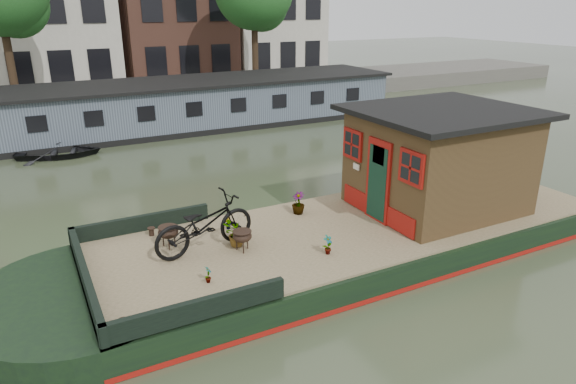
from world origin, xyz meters
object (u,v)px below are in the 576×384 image
potted_plant_a (328,245)px  brazier_front (242,241)px  brazier_rear (169,237)px  dinghy (58,148)px  bicycle (204,224)px  cabin (439,159)px

potted_plant_a → brazier_front: brazier_front is taller
brazier_rear → dinghy: size_ratio=0.15×
potted_plant_a → brazier_front: size_ratio=0.94×
brazier_rear → bicycle: bearing=-38.5°
bicycle → brazier_front: (0.65, -0.38, -0.35)m
bicycle → dinghy: bicycle is taller
potted_plant_a → dinghy: potted_plant_a is taller
bicycle → brazier_rear: bearing=41.9°
potted_plant_a → brazier_rear: (-2.71, 1.80, 0.02)m
cabin → brazier_rear: size_ratio=8.85×
dinghy → potted_plant_a: bearing=-148.5°
cabin → dinghy: size_ratio=1.34×
bicycle → dinghy: size_ratio=0.73×
dinghy → brazier_rear: bearing=-159.5°
cabin → brazier_rear: cabin is taller
brazier_front → potted_plant_a: bearing=-32.8°
brazier_front → bicycle: bearing=149.9°
cabin → bicycle: size_ratio=1.85×
bicycle → brazier_front: bearing=-129.7°
brazier_front → dinghy: (-2.50, 11.53, -0.56)m
cabin → brazier_front: cabin is taller
cabin → dinghy: 13.88m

